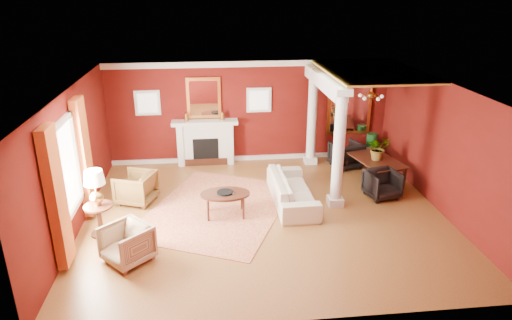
{
  "coord_description": "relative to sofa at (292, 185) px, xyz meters",
  "views": [
    {
      "loc": [
        -1.19,
        -9.08,
        4.9
      ],
      "look_at": [
        -0.16,
        0.48,
        1.15
      ],
      "focal_mm": 32.0,
      "sensor_mm": 36.0,
      "label": 1
    }
  ],
  "objects": [
    {
      "name": "sofa",
      "position": [
        0.0,
        0.0,
        0.0
      ],
      "size": [
        0.7,
        2.29,
        0.89
      ],
      "primitive_type": "imported",
      "rotation": [
        0.0,
        0.0,
        1.58
      ],
      "color": "beige",
      "rests_on": "ground"
    },
    {
      "name": "dining_table",
      "position": [
        2.44,
        1.13,
        0.03
      ],
      "size": [
        0.96,
        1.79,
        0.95
      ],
      "primitive_type": "imported",
      "rotation": [
        0.0,
        0.0,
        1.8
      ],
      "color": "black",
      "rests_on": "ground"
    },
    {
      "name": "coffee_book",
      "position": [
        -1.59,
        -0.51,
        0.21
      ],
      "size": [
        0.15,
        0.07,
        0.21
      ],
      "primitive_type": "imported",
      "rotation": [
        0.0,
        0.0,
        0.38
      ],
      "color": "black",
      "rests_on": "coffee_table"
    },
    {
      "name": "overmantel_mirror",
      "position": [
        -2.01,
        2.92,
        1.45
      ],
      "size": [
        0.95,
        0.07,
        1.15
      ],
      "color": "gold",
      "rests_on": "fireplace"
    },
    {
      "name": "header_beam",
      "position": [
        0.99,
        1.36,
        2.17
      ],
      "size": [
        0.3,
        3.2,
        0.32
      ],
      "primitive_type": "cube",
      "color": "silver",
      "rests_on": "column_front"
    },
    {
      "name": "column_front",
      "position": [
        0.99,
        -0.24,
        0.98
      ],
      "size": [
        0.36,
        0.36,
        2.8
      ],
      "color": "silver",
      "rests_on": "ground"
    },
    {
      "name": "coffee_table",
      "position": [
        -1.6,
        -0.47,
        0.06
      ],
      "size": [
        1.1,
        1.1,
        0.56
      ],
      "rotation": [
        0.0,
        0.0,
        0.37
      ],
      "color": "black",
      "rests_on": "ground"
    },
    {
      "name": "armchair_stripe",
      "position": [
        -3.51,
        -2.08,
        -0.04
      ],
      "size": [
        1.07,
        1.07,
        0.8
      ],
      "primitive_type": "imported",
      "rotation": [
        0.0,
        0.0,
        -0.81
      ],
      "color": "tan",
      "rests_on": "ground"
    },
    {
      "name": "flank_window_left",
      "position": [
        -3.56,
        2.93,
        1.35
      ],
      "size": [
        0.7,
        0.07,
        0.7
      ],
      "color": "silver",
      "rests_on": "room_shell"
    },
    {
      "name": "armchair_leopard",
      "position": [
        -3.68,
        0.43,
        -0.03
      ],
      "size": [
        0.99,
        1.02,
        0.83
      ],
      "primitive_type": "imported",
      "rotation": [
        0.0,
        0.0,
        -1.93
      ],
      "color": "black",
      "rests_on": "ground"
    },
    {
      "name": "side_table",
      "position": [
        -4.21,
        -1.03,
        0.51
      ],
      "size": [
        0.58,
        0.58,
        1.44
      ],
      "rotation": [
        0.0,
        0.0,
        0.01
      ],
      "color": "black",
      "rests_on": "ground"
    },
    {
      "name": "left_window",
      "position": [
        -4.61,
        -1.14,
        0.98
      ],
      "size": [
        0.21,
        2.55,
        2.6
      ],
      "color": "white",
      "rests_on": "room_shell"
    },
    {
      "name": "flank_window_right",
      "position": [
        -0.46,
        2.93,
        1.35
      ],
      "size": [
        0.7,
        0.07,
        0.7
      ],
      "color": "silver",
      "rests_on": "room_shell"
    },
    {
      "name": "ground",
      "position": [
        -0.71,
        -0.54,
        -0.45
      ],
      "size": [
        8.0,
        8.0,
        0.0
      ],
      "primitive_type": "plane",
      "color": "brown",
      "rests_on": "ground"
    },
    {
      "name": "amber_ceiling",
      "position": [
        2.14,
        1.21,
        2.42
      ],
      "size": [
        2.3,
        3.4,
        0.04
      ],
      "primitive_type": "cube",
      "color": "gold",
      "rests_on": "room_shell"
    },
    {
      "name": "chandelier",
      "position": [
        2.19,
        1.26,
        1.8
      ],
      "size": [
        0.6,
        0.62,
        0.75
      ],
      "color": "#A57734",
      "rests_on": "room_shell"
    },
    {
      "name": "green_urn",
      "position": [
        2.79,
        2.46,
        -0.11
      ],
      "size": [
        0.35,
        0.35,
        0.85
      ],
      "color": "#123917",
      "rests_on": "ground"
    },
    {
      "name": "dining_chair_far",
      "position": [
        1.92,
        2.1,
        -0.05
      ],
      "size": [
        0.94,
        0.91,
        0.79
      ],
      "primitive_type": "imported",
      "rotation": [
        0.0,
        0.0,
        3.44
      ],
      "color": "black",
      "rests_on": "ground"
    },
    {
      "name": "room_shell",
      "position": [
        -0.71,
        -0.54,
        1.57
      ],
      "size": [
        8.04,
        7.04,
        2.92
      ],
      "color": "#540E0B",
      "rests_on": "ground"
    },
    {
      "name": "potted_plant",
      "position": [
        2.43,
        1.05,
        0.75
      ],
      "size": [
        0.7,
        0.75,
        0.49
      ],
      "primitive_type": "imported",
      "rotation": [
        0.0,
        0.0,
        0.24
      ],
      "color": "#26591E",
      "rests_on": "dining_table"
    },
    {
      "name": "dining_chair_near",
      "position": [
        2.23,
        0.06,
        -0.07
      ],
      "size": [
        0.84,
        0.81,
        0.74
      ],
      "primitive_type": "imported",
      "rotation": [
        0.0,
        0.0,
        0.2
      ],
      "color": "black",
      "rests_on": "ground"
    },
    {
      "name": "crown_trim",
      "position": [
        -0.71,
        2.92,
        2.37
      ],
      "size": [
        8.0,
        0.08,
        0.16
      ],
      "primitive_type": "cube",
      "color": "silver",
      "rests_on": "room_shell"
    },
    {
      "name": "fireplace",
      "position": [
        -2.01,
        2.78,
        0.2
      ],
      "size": [
        1.85,
        0.42,
        1.29
      ],
      "color": "silver",
      "rests_on": "ground"
    },
    {
      "name": "column_back",
      "position": [
        0.99,
        2.46,
        0.98
      ],
      "size": [
        0.36,
        0.36,
        2.8
      ],
      "color": "silver",
      "rests_on": "ground"
    },
    {
      "name": "rug",
      "position": [
        -1.78,
        -0.14,
        -0.44
      ],
      "size": [
        4.11,
        4.59,
        0.02
      ],
      "primitive_type": "cube",
      "rotation": [
        0.0,
        0.0,
        -0.41
      ],
      "color": "maroon",
      "rests_on": "ground"
    },
    {
      "name": "dining_mirror",
      "position": [
        2.19,
        2.91,
        1.1
      ],
      "size": [
        1.3,
        0.07,
        1.7
      ],
      "color": "gold",
      "rests_on": "room_shell"
    },
    {
      "name": "base_trim",
      "position": [
        -0.71,
        2.92,
        -0.39
      ],
      "size": [
        8.0,
        0.08,
        0.12
      ],
      "primitive_type": "cube",
      "color": "silver",
      "rests_on": "ground"
    }
  ]
}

